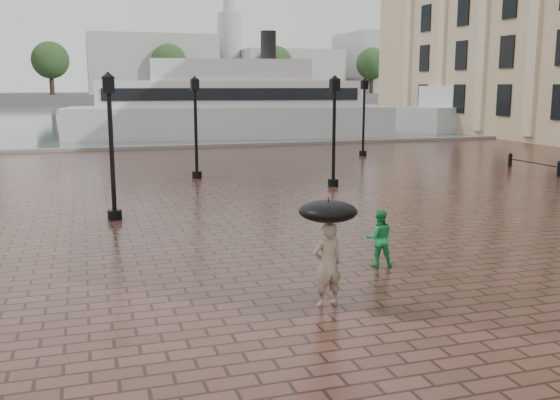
% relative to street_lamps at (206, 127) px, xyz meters
% --- Properties ---
extents(ground, '(300.00, 300.00, 0.00)m').
position_rel_street_lamps_xyz_m(ground, '(1.60, -17.60, -2.33)').
color(ground, '#3B241B').
rests_on(ground, ground).
extents(harbour_water, '(240.00, 240.00, 0.00)m').
position_rel_street_lamps_xyz_m(harbour_water, '(1.60, 74.40, -2.33)').
color(harbour_water, '#444C52').
rests_on(harbour_water, ground).
extents(quay_edge, '(80.00, 0.60, 0.30)m').
position_rel_street_lamps_xyz_m(quay_edge, '(1.60, 14.40, -2.33)').
color(quay_edge, slate).
rests_on(quay_edge, ground).
extents(far_shore, '(300.00, 60.00, 2.00)m').
position_rel_street_lamps_xyz_m(far_shore, '(1.60, 142.40, -1.33)').
color(far_shore, '#4C4C47').
rests_on(far_shore, ground).
extents(distant_skyline, '(102.50, 22.00, 33.00)m').
position_rel_street_lamps_xyz_m(distant_skyline, '(49.74, 132.40, 7.13)').
color(distant_skyline, '#A29F9A').
rests_on(distant_skyline, ground).
extents(far_trees, '(188.00, 8.00, 13.50)m').
position_rel_street_lamps_xyz_m(far_trees, '(1.60, 120.40, 7.09)').
color(far_trees, '#2D2119').
rests_on(far_trees, ground).
extents(street_lamps, '(21.44, 14.44, 4.40)m').
position_rel_street_lamps_xyz_m(street_lamps, '(0.00, 0.00, 0.00)').
color(street_lamps, black).
rests_on(street_lamps, ground).
extents(adult_pedestrian, '(0.63, 0.45, 1.62)m').
position_rel_street_lamps_xyz_m(adult_pedestrian, '(-0.93, -16.79, -1.51)').
color(adult_pedestrian, gray).
rests_on(adult_pedestrian, ground).
extents(child_pedestrian, '(0.76, 0.65, 1.33)m').
position_rel_street_lamps_xyz_m(child_pedestrian, '(1.19, -14.69, -1.66)').
color(child_pedestrian, green).
rests_on(child_pedestrian, ground).
extents(ferry_near, '(26.05, 9.89, 8.34)m').
position_rel_street_lamps_xyz_m(ferry_near, '(6.15, 21.76, 0.18)').
color(ferry_near, '#BCBCBC').
rests_on(ferry_near, ground).
extents(ferry_far, '(23.69, 9.69, 7.57)m').
position_rel_street_lamps_xyz_m(ferry_far, '(34.22, 24.05, -0.05)').
color(ferry_far, '#BCBCBC').
rests_on(ferry_far, ground).
extents(umbrella, '(1.10, 1.10, 1.12)m').
position_rel_street_lamps_xyz_m(umbrella, '(-0.93, -16.79, -0.49)').
color(umbrella, black).
rests_on(umbrella, ground).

